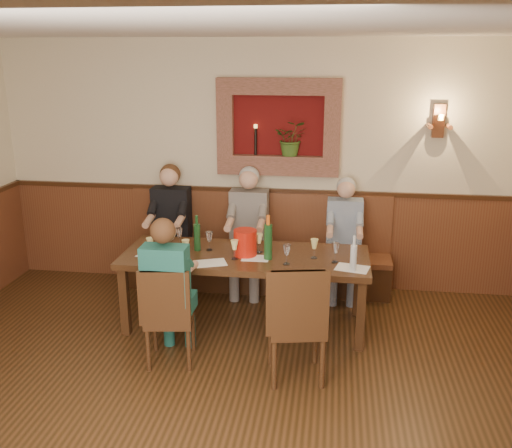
{
  "coord_description": "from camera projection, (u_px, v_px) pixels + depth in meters",
  "views": [
    {
      "loc": [
        0.83,
        -3.33,
        2.65
      ],
      "look_at": [
        0.1,
        1.9,
        1.05
      ],
      "focal_mm": 40.0,
      "sensor_mm": 36.0,
      "label": 1
    }
  ],
  "objects": [
    {
      "name": "wine_glass_2",
      "position": [
        287.0,
        255.0,
        5.28
      ],
      "size": [
        0.08,
        0.08,
        0.19
      ],
      "primitive_type": null,
      "color": "white",
      "rests_on": "dining_table"
    },
    {
      "name": "wine_glass_3",
      "position": [
        186.0,
        249.0,
        5.42
      ],
      "size": [
        0.08,
        0.08,
        0.19
      ],
      "primitive_type": null,
      "color": "#F9F295",
      "rests_on": "dining_table"
    },
    {
      "name": "person_bench_right",
      "position": [
        343.0,
        249.0,
        6.3
      ],
      "size": [
        0.39,
        0.47,
        1.35
      ],
      "color": "navy",
      "rests_on": "ground"
    },
    {
      "name": "chair_near_right",
      "position": [
        296.0,
        345.0,
        4.76
      ],
      "size": [
        0.54,
        0.54,
        1.04
      ],
      "rotation": [
        0.0,
        0.0,
        0.19
      ],
      "color": "black",
      "rests_on": "ground"
    },
    {
      "name": "wine_bottle_green_a",
      "position": [
        268.0,
        241.0,
        5.4
      ],
      "size": [
        0.09,
        0.09,
        0.43
      ],
      "rotation": [
        0.0,
        0.0,
        -0.22
      ],
      "color": "#19471E",
      "rests_on": "dining_table"
    },
    {
      "name": "wall_niche",
      "position": [
        282.0,
        132.0,
        6.27
      ],
      "size": [
        1.36,
        0.3,
        1.06
      ],
      "color": "#550C0C",
      "rests_on": "ground"
    },
    {
      "name": "wine_glass_7",
      "position": [
        209.0,
        241.0,
        5.66
      ],
      "size": [
        0.08,
        0.08,
        0.19
      ],
      "primitive_type": null,
      "color": "white",
      "rests_on": "dining_table"
    },
    {
      "name": "person_chair_front",
      "position": [
        170.0,
        303.0,
        4.96
      ],
      "size": [
        0.39,
        0.48,
        1.35
      ],
      "color": "#164A50",
      "rests_on": "ground"
    },
    {
      "name": "wine_glass_0",
      "position": [
        179.0,
        237.0,
        5.79
      ],
      "size": [
        0.08,
        0.08,
        0.19
      ],
      "primitive_type": null,
      "color": "white",
      "rests_on": "dining_table"
    },
    {
      "name": "ground_plane",
      "position": [
        205.0,
        442.0,
        4.04
      ],
      "size": [
        6.0,
        6.0,
        0.0
      ],
      "primitive_type": "plane",
      "color": "#301E0D",
      "rests_on": "ground"
    },
    {
      "name": "spittoon_bucket",
      "position": [
        245.0,
        243.0,
        5.51
      ],
      "size": [
        0.28,
        0.28,
        0.26
      ],
      "primitive_type": "cylinder",
      "rotation": [
        0.0,
        0.0,
        -0.28
      ],
      "color": "red",
      "rests_on": "dining_table"
    },
    {
      "name": "wine_glass_6",
      "position": [
        235.0,
        250.0,
        5.42
      ],
      "size": [
        0.08,
        0.08,
        0.19
      ],
      "primitive_type": null,
      "color": "#F9F295",
      "rests_on": "dining_table"
    },
    {
      "name": "person_bench_mid",
      "position": [
        248.0,
        242.0,
        6.42
      ],
      "size": [
        0.43,
        0.52,
        1.44
      ],
      "color": "#56514E",
      "rests_on": "ground"
    },
    {
      "name": "dining_table",
      "position": [
        245.0,
        262.0,
        5.59
      ],
      "size": [
        2.4,
        0.9,
        0.75
      ],
      "color": "black",
      "rests_on": "ground"
    },
    {
      "name": "person_bench_left",
      "position": [
        170.0,
        238.0,
        6.54
      ],
      "size": [
        0.43,
        0.52,
        1.44
      ],
      "color": "black",
      "rests_on": "ground"
    },
    {
      "name": "tasting_sheet_c",
      "position": [
        352.0,
        268.0,
        5.21
      ],
      "size": [
        0.34,
        0.27,
        0.0
      ],
      "primitive_type": "cube",
      "rotation": [
        0.0,
        0.0,
        -0.23
      ],
      "color": "white",
      "rests_on": "dining_table"
    },
    {
      "name": "tasting_sheet_a",
      "position": [
        153.0,
        255.0,
        5.55
      ],
      "size": [
        0.32,
        0.26,
        0.0
      ],
      "primitive_type": "cube",
      "rotation": [
        0.0,
        0.0,
        -0.22
      ],
      "color": "white",
      "rests_on": "dining_table"
    },
    {
      "name": "tasting_sheet_d",
      "position": [
        211.0,
        263.0,
        5.34
      ],
      "size": [
        0.34,
        0.29,
        0.0
      ],
      "primitive_type": "cube",
      "rotation": [
        0.0,
        0.0,
        0.37
      ],
      "color": "white",
      "rests_on": "dining_table"
    },
    {
      "name": "wine_glass_4",
      "position": [
        335.0,
        253.0,
        5.33
      ],
      "size": [
        0.08,
        0.08,
        0.19
      ],
      "primitive_type": null,
      "color": "white",
      "rests_on": "dining_table"
    },
    {
      "name": "wainscoting",
      "position": [
        203.0,
        369.0,
        3.86
      ],
      "size": [
        6.02,
        6.02,
        1.15
      ],
      "color": "#5E2F1B",
      "rests_on": "ground"
    },
    {
      "name": "water_bottle",
      "position": [
        353.0,
        257.0,
        5.12
      ],
      "size": [
        0.06,
        0.06,
        0.33
      ],
      "rotation": [
        0.0,
        0.0,
        0.01
      ],
      "color": "silver",
      "rests_on": "dining_table"
    },
    {
      "name": "wine_glass_5",
      "position": [
        150.0,
        247.0,
        5.48
      ],
      "size": [
        0.08,
        0.08,
        0.19
      ],
      "primitive_type": null,
      "color": "#F9F295",
      "rests_on": "dining_table"
    },
    {
      "name": "chair_near_left",
      "position": [
        171.0,
        334.0,
        5.01
      ],
      "size": [
        0.46,
        0.46,
        0.92
      ],
      "rotation": [
        0.0,
        0.0,
        0.14
      ],
      "color": "black",
      "rests_on": "ground"
    },
    {
      "name": "tasting_sheet_b",
      "position": [
        255.0,
        258.0,
        5.47
      ],
      "size": [
        0.26,
        0.19,
        0.0
      ],
      "primitive_type": "cube",
      "rotation": [
        0.0,
        0.0,
        0.02
      ],
      "color": "white",
      "rests_on": "dining_table"
    },
    {
      "name": "bench",
      "position": [
        258.0,
        261.0,
        6.59
      ],
      "size": [
        3.0,
        0.45,
        1.11
      ],
      "color": "#381E0F",
      "rests_on": "ground"
    },
    {
      "name": "room_shell",
      "position": [
        197.0,
        182.0,
        3.49
      ],
      "size": [
        6.04,
        6.04,
        2.82
      ],
      "color": "beige",
      "rests_on": "ground"
    },
    {
      "name": "wine_glass_8",
      "position": [
        314.0,
        249.0,
        5.44
      ],
      "size": [
        0.08,
        0.08,
        0.19
      ],
      "primitive_type": null,
      "color": "#F9F295",
      "rests_on": "dining_table"
    },
    {
      "name": "wine_glass_1",
      "position": [
        259.0,
        243.0,
        5.6
      ],
      "size": [
        0.08,
        0.08,
        0.19
      ],
      "primitive_type": null,
      "color": "#F9F295",
      "rests_on": "dining_table"
    },
    {
      "name": "wall_sconce",
      "position": [
        439.0,
        122.0,
        5.99
      ],
      "size": [
        0.25,
        0.2,
        0.35
      ],
      "color": "#5E2F1B",
      "rests_on": "ground"
    },
    {
      "name": "wine_bottle_green_b",
      "position": [
        197.0,
        236.0,
        5.65
      ],
      "size": [
        0.09,
        0.09,
        0.36
      ],
      "rotation": [
        0.0,
        0.0,
        0.43
      ],
      "color": "#19471E",
      "rests_on": "dining_table"
    }
  ]
}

